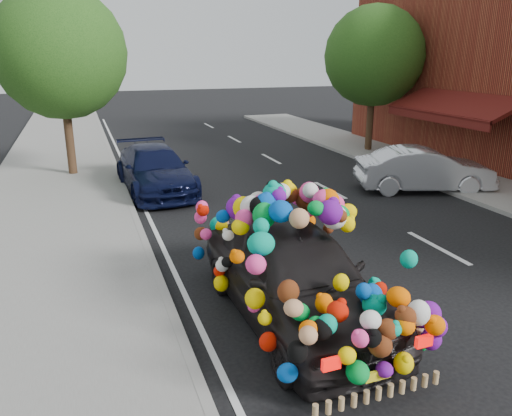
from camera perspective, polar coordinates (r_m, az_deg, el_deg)
The scene contains 10 objects.
ground at distance 9.71m, azimuth 3.15°, elevation -7.17°, with size 100.00×100.00×0.00m, color black.
sidewalk at distance 9.10m, azimuth -23.17°, elevation -10.01°, with size 4.00×60.00×0.12m, color gray.
kerb at distance 9.12m, azimuth -10.79°, elevation -8.72°, with size 0.15×60.00×0.13m, color gray.
footpath_far at distance 16.59m, azimuth 25.98°, elevation 1.72°, with size 3.00×40.00×0.12m, color gray.
lane_markings at distance 11.49m, azimuth 20.03°, elevation -4.25°, with size 6.00×50.00×0.01m, color silver, non-canonical shape.
tree_near_sidewalk at distance 17.65m, azimuth -21.50°, elevation 16.18°, with size 4.20×4.20×6.13m.
tree_far_b at distance 21.45m, azimuth 13.35°, elevation 16.53°, with size 4.00×4.00×5.90m.
plush_art_car at distance 7.63m, azimuth 4.36°, elevation -5.04°, with size 2.32×4.79×2.19m.
navy_sedan at distance 15.36m, azimuth -11.49°, elevation 4.34°, with size 1.86×4.58×1.33m, color black.
silver_hatchback at distance 15.88m, azimuth 18.66°, elevation 4.18°, with size 1.40×4.01×1.32m, color silver.
Camera 1 is at (-3.43, -8.15, 4.02)m, focal length 35.00 mm.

